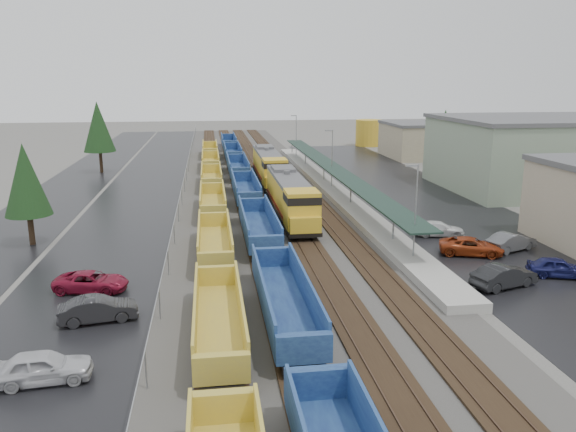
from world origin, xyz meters
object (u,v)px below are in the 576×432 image
(parked_car_west_a, at_px, (43,367))
(parked_car_east_c, at_px, (439,229))
(parked_car_east_d, at_px, (558,268))
(locomotive_trail, at_px, (269,166))
(well_string_yellow, at_px, (213,203))
(parked_car_west_b, at_px, (98,310))
(parked_car_east_b, at_px, (471,246))
(parked_car_east_e, at_px, (511,242))
(locomotive_lead, at_px, (290,197))
(storage_tank, at_px, (369,133))
(well_string_blue, at_px, (245,190))
(parked_car_east_a, at_px, (504,276))
(parked_car_west_c, at_px, (91,282))

(parked_car_west_a, bearing_deg, parked_car_east_c, -58.53)
(parked_car_west_a, relative_size, parked_car_east_d, 1.07)
(parked_car_west_a, bearing_deg, locomotive_trail, -23.37)
(well_string_yellow, xyz_separation_m, parked_car_east_d, (25.09, -24.12, -0.43))
(parked_car_west_b, relative_size, parked_car_east_b, 0.89)
(parked_car_west_a, height_order, parked_car_east_e, parked_car_west_a)
(parked_car_east_c, bearing_deg, locomotive_lead, 69.35)
(storage_tank, height_order, parked_car_east_d, storage_tank)
(parked_car_west_a, xyz_separation_m, parked_car_east_d, (33.62, 10.24, -0.05))
(locomotive_lead, relative_size, well_string_blue, 0.17)
(parked_car_east_d, relative_size, parked_car_east_e, 0.91)
(parked_car_east_a, bearing_deg, well_string_yellow, 19.91)
(locomotive_trail, relative_size, parked_car_west_b, 4.35)
(locomotive_trail, distance_m, parked_car_east_b, 37.55)
(parked_car_east_c, xyz_separation_m, parked_car_east_d, (4.29, -11.86, 0.06))
(locomotive_trail, relative_size, well_string_yellow, 0.19)
(parked_car_west_b, relative_size, parked_car_east_d, 1.07)
(parked_car_west_c, relative_size, parked_car_east_c, 1.06)
(parked_car_east_c, bearing_deg, parked_car_west_b, 130.71)
(parked_car_west_c, xyz_separation_m, parked_car_east_a, (28.60, -3.26, 0.12))
(locomotive_trail, xyz_separation_m, parked_car_west_a, (-16.53, -51.36, -1.64))
(storage_tank, relative_size, parked_car_west_a, 1.22)
(well_string_yellow, xyz_separation_m, parked_car_east_b, (21.19, -18.12, -0.45))
(parked_car_east_b, bearing_deg, parked_car_west_a, 137.63)
(well_string_yellow, bearing_deg, parked_car_east_a, -51.87)
(parked_car_west_c, bearing_deg, well_string_yellow, -11.24)
(parked_car_west_b, relative_size, parked_car_east_c, 0.99)
(parked_car_west_c, bearing_deg, storage_tank, -18.05)
(parked_car_east_a, distance_m, parked_car_east_c, 13.29)
(locomotive_lead, bearing_deg, storage_tank, 67.26)
(parked_car_west_a, distance_m, parked_car_east_b, 33.87)
(storage_tank, bearing_deg, parked_car_east_a, -99.70)
(locomotive_lead, height_order, parked_car_east_b, locomotive_lead)
(well_string_blue, xyz_separation_m, parked_car_west_b, (-11.18, -33.99, -0.46))
(well_string_yellow, relative_size, parked_car_west_c, 21.26)
(parked_car_west_b, bearing_deg, parked_car_west_c, 4.83)
(locomotive_trail, bearing_deg, parked_car_east_d, -67.44)
(parked_car_west_c, bearing_deg, parked_car_east_a, -86.70)
(well_string_yellow, distance_m, parked_car_east_a, 32.45)
(parked_car_west_a, distance_m, parked_car_east_c, 36.72)
(parked_car_west_a, bearing_deg, storage_tank, -30.22)
(parked_car_west_c, distance_m, parked_car_east_b, 30.04)
(well_string_yellow, height_order, parked_car_west_a, well_string_yellow)
(storage_tank, bearing_deg, well_string_blue, -120.05)
(storage_tank, bearing_deg, parked_car_west_b, -115.67)
(well_string_yellow, xyz_separation_m, parked_car_west_b, (-7.18, -27.46, -0.41))
(well_string_yellow, bearing_deg, parked_car_east_d, -43.88)
(storage_tank, distance_m, parked_car_east_e, 77.45)
(well_string_yellow, height_order, parked_car_west_c, well_string_yellow)
(locomotive_trail, distance_m, storage_tank, 49.95)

